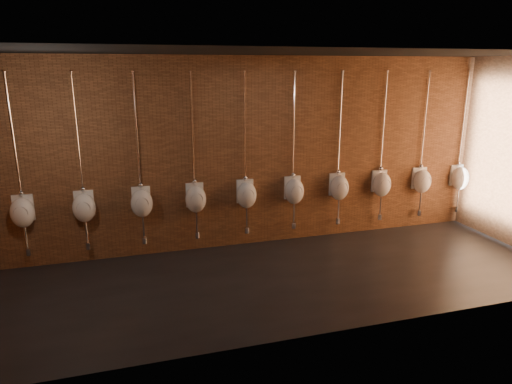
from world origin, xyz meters
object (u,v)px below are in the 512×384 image
urinal_8 (422,180)px  urinal_9 (460,177)px  urinal_1 (84,207)px  urinal_5 (294,190)px  urinal_2 (142,202)px  urinal_0 (22,212)px  urinal_3 (196,198)px  urinal_4 (246,194)px  urinal_7 (382,184)px  urinal_6 (339,187)px

urinal_8 → urinal_9: (0.86, 0.00, 0.00)m
urinal_1 → urinal_9: same height
urinal_5 → urinal_8: (2.59, 0.00, 0.00)m
urinal_5 → urinal_2: bearing=180.0°
urinal_0 → urinal_3: 2.59m
urinal_9 → urinal_8: bearing=180.0°
urinal_2 → urinal_8: 5.18m
urinal_2 → urinal_4: bearing=0.0°
urinal_7 → urinal_9: same height
urinal_5 → urinal_3: bearing=180.0°
urinal_3 → urinal_5: same height
urinal_5 → urinal_7: same height
urinal_4 → urinal_8: (3.45, 0.00, 0.00)m
urinal_3 → urinal_9: same height
urinal_6 → urinal_7: 0.86m
urinal_8 → urinal_6: bearing=180.0°
urinal_0 → urinal_9: bearing=0.0°
urinal_1 → urinal_7: 5.18m
urinal_4 → urinal_9: size_ratio=1.00×
urinal_9 → urinal_0: bearing=180.0°
urinal_0 → urinal_7: size_ratio=1.00×
urinal_2 → urinal_8: same height
urinal_4 → urinal_9: 4.32m
urinal_8 → urinal_5: bearing=180.0°
urinal_8 → urinal_3: bearing=180.0°
urinal_0 → urinal_1: bearing=0.0°
urinal_4 → urinal_8: bearing=0.0°
urinal_1 → urinal_5: 3.45m
urinal_4 → urinal_7: bearing=0.0°
urinal_7 → urinal_2: bearing=180.0°
urinal_3 → urinal_7: (3.45, 0.00, 0.00)m
urinal_0 → urinal_4: 3.45m
urinal_2 → urinal_9: size_ratio=1.00×
urinal_2 → urinal_3: (0.86, 0.00, 0.00)m
urinal_0 → urinal_6: (5.18, 0.00, 0.00)m
urinal_4 → urinal_6: same height
urinal_1 → urinal_8: 6.04m
urinal_3 → urinal_4: (0.86, 0.00, 0.00)m
urinal_2 → urinal_3: 0.86m
urinal_4 → urinal_1: bearing=180.0°
urinal_2 → urinal_9: (6.04, 0.00, 0.00)m
urinal_5 → urinal_9: bearing=0.0°
urinal_6 → urinal_2: bearing=180.0°
urinal_0 → urinal_1: (0.86, 0.00, 0.00)m
urinal_2 → urinal_9: same height
urinal_4 → urinal_8: size_ratio=1.00×
urinal_4 → urinal_8: same height
urinal_6 → urinal_7: (0.86, 0.00, 0.00)m
urinal_1 → urinal_9: bearing=0.0°
urinal_1 → urinal_8: same height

